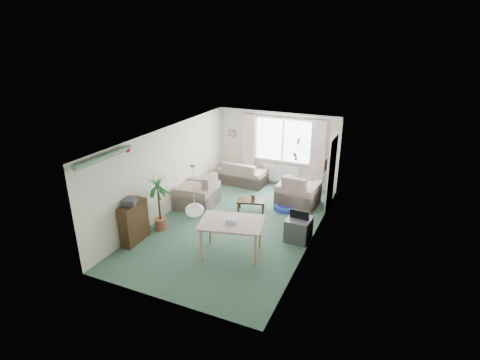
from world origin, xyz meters
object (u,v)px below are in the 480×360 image
at_px(sofa, 243,173).
at_px(houseplant, 159,202).
at_px(bookshelf, 134,223).
at_px(armchair_left, 197,190).
at_px(coffee_table, 251,206).
at_px(tv_cube, 299,229).
at_px(armchair_corner, 298,189).
at_px(pet_bed, 285,207).
at_px(dining_table, 232,238).

relative_size(sofa, houseplant, 1.02).
distance_m(bookshelf, houseplant, 0.82).
bearing_deg(armchair_left, coffee_table, 95.80).
xyz_separation_m(armchair_left, tv_cube, (3.20, -0.67, -0.21)).
relative_size(armchair_corner, tv_cube, 1.79).
bearing_deg(tv_cube, armchair_corner, 108.77).
xyz_separation_m(coffee_table, houseplant, (-1.72, -1.87, 0.58)).
height_order(tv_cube, pet_bed, tv_cube).
height_order(armchair_corner, tv_cube, armchair_corner).
bearing_deg(armchair_left, pet_bed, 103.77).
relative_size(armchair_left, houseplant, 0.73).
relative_size(armchair_left, pet_bed, 1.70).
height_order(coffee_table, bookshelf, bookshelf).
relative_size(armchair_corner, coffee_table, 1.40).
distance_m(houseplant, tv_cube, 3.51).
distance_m(armchair_left, houseplant, 1.62).
height_order(armchair_corner, coffee_table, armchair_corner).
relative_size(armchair_left, dining_table, 0.85).
height_order(armchair_left, coffee_table, armchair_left).
relative_size(sofa, armchair_corner, 1.41).
height_order(coffee_table, tv_cube, tv_cube).
xyz_separation_m(bookshelf, houseplant, (0.19, 0.76, 0.25)).
height_order(sofa, houseplant, houseplant).
relative_size(tv_cube, pet_bed, 0.95).
relative_size(armchair_left, tv_cube, 1.79).
bearing_deg(coffee_table, bookshelf, -125.97).
height_order(armchair_left, houseplant, houseplant).
xyz_separation_m(armchair_corner, coffee_table, (-1.08, -0.96, -0.31)).
bearing_deg(houseplant, armchair_left, 84.61).
distance_m(coffee_table, pet_bed, 0.99).
xyz_separation_m(dining_table, tv_cube, (1.19, 1.26, -0.12)).
height_order(sofa, armchair_left, armchair_left).
bearing_deg(houseplant, bookshelf, -104.06).
xyz_separation_m(houseplant, tv_cube, (3.35, 0.92, -0.47)).
xyz_separation_m(dining_table, pet_bed, (0.40, 2.72, -0.34)).
xyz_separation_m(houseplant, pet_bed, (2.56, 2.38, -0.69)).
height_order(sofa, dining_table, dining_table).
distance_m(coffee_table, dining_table, 2.27).
height_order(houseplant, tv_cube, houseplant).
distance_m(sofa, bookshelf, 4.56).
height_order(bookshelf, dining_table, bookshelf).
bearing_deg(armchair_corner, coffee_table, 46.23).
bearing_deg(armchair_left, sofa, 162.12).
relative_size(dining_table, tv_cube, 2.10).
distance_m(tv_cube, pet_bed, 1.67).
bearing_deg(pet_bed, tv_cube, -61.64).
relative_size(houseplant, pet_bed, 2.34).
height_order(coffee_table, dining_table, dining_table).
bearing_deg(houseplant, dining_table, -8.94).
relative_size(armchair_corner, pet_bed, 1.70).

